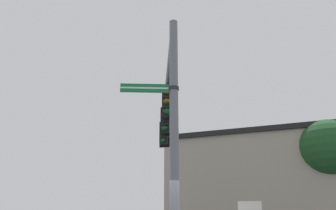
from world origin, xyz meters
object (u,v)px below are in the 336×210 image
object	(u,v)px
traffic_light_mid_inner	(166,120)
traffic_light_mid_outer	(164,133)
traffic_light_nearest_pole	(168,102)
street_name_sign	(156,88)

from	to	relation	value
traffic_light_mid_inner	traffic_light_mid_outer	size ratio (longest dim) A/B	1.00
traffic_light_mid_outer	traffic_light_mid_inner	bearing A→B (deg)	108.53
traffic_light_nearest_pole	street_name_sign	world-z (taller)	traffic_light_nearest_pole
street_name_sign	traffic_light_mid_inner	bearing A→B (deg)	-76.38
street_name_sign	traffic_light_nearest_pole	bearing A→B (deg)	-79.86
traffic_light_mid_outer	street_name_sign	bearing A→B (deg)	105.06
traffic_light_mid_inner	street_name_sign	distance (m)	5.12
traffic_light_nearest_pole	traffic_light_mid_outer	world-z (taller)	same
traffic_light_nearest_pole	traffic_light_mid_inner	xyz separation A→B (m)	(0.67, -2.00, 0.00)
traffic_light_nearest_pole	street_name_sign	distance (m)	3.05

